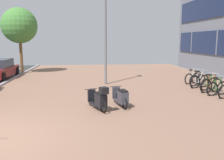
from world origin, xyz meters
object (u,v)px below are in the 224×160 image
(bicycle_rack_04, at_px, (208,84))
(bicycle_rack_03, at_px, (211,86))
(bicycle_rack_05, at_px, (200,81))
(bicycle_rack_02, at_px, (217,88))
(bicycle_rack_07, at_px, (192,78))
(bicycle_rack_06, at_px, (197,80))
(lamp_post, at_px, (105,30))
(scooter_near, at_px, (121,97))
(street_tree, at_px, (19,26))
(scooter_mid, at_px, (99,99))

(bicycle_rack_04, bearing_deg, bicycle_rack_03, -105.79)
(bicycle_rack_04, distance_m, bicycle_rack_05, 0.66)
(bicycle_rack_02, bearing_deg, bicycle_rack_07, 86.95)
(bicycle_rack_06, xyz_separation_m, lamp_post, (-5.32, 1.02, 2.86))
(bicycle_rack_03, distance_m, lamp_post, 6.57)
(bicycle_rack_07, xyz_separation_m, lamp_post, (-5.29, 0.39, 2.86))
(bicycle_rack_03, relative_size, scooter_near, 0.87)
(bicycle_rack_04, height_order, bicycle_rack_06, bicycle_rack_06)
(bicycle_rack_07, bearing_deg, bicycle_rack_03, -93.01)
(bicycle_rack_04, distance_m, bicycle_rack_06, 1.27)
(bicycle_rack_07, bearing_deg, scooter_near, -137.36)
(bicycle_rack_06, xyz_separation_m, street_tree, (-11.63, 6.65, 3.42))
(bicycle_rack_02, height_order, bicycle_rack_07, bicycle_rack_02)
(bicycle_rack_03, height_order, street_tree, street_tree)
(bicycle_rack_02, xyz_separation_m, bicycle_rack_07, (0.17, 3.17, -0.01))
(bicycle_rack_05, bearing_deg, scooter_near, -145.35)
(bicycle_rack_04, height_order, bicycle_rack_07, bicycle_rack_07)
(scooter_mid, bearing_deg, street_tree, 116.76)
(scooter_near, height_order, lamp_post, lamp_post)
(lamp_post, bearing_deg, bicycle_rack_05, -17.87)
(bicycle_rack_07, height_order, street_tree, street_tree)
(bicycle_rack_05, xyz_separation_m, street_tree, (-11.45, 7.29, 3.40))
(bicycle_rack_03, relative_size, lamp_post, 0.24)
(bicycle_rack_07, relative_size, street_tree, 0.24)
(bicycle_rack_02, height_order, scooter_near, bicycle_rack_02)
(bicycle_rack_07, distance_m, scooter_near, 6.91)
(bicycle_rack_07, bearing_deg, bicycle_rack_06, -87.04)
(lamp_post, height_order, street_tree, lamp_post)
(bicycle_rack_07, bearing_deg, lamp_post, 175.79)
(bicycle_rack_02, xyz_separation_m, bicycle_rack_03, (0.04, 0.63, 0.02))
(scooter_mid, height_order, street_tree, street_tree)
(scooter_mid, bearing_deg, bicycle_rack_04, 28.09)
(bicycle_rack_06, bearing_deg, scooter_near, -141.66)
(bicycle_rack_02, relative_size, lamp_post, 0.23)
(bicycle_rack_04, bearing_deg, scooter_mid, -151.91)
(bicycle_rack_05, xyz_separation_m, scooter_near, (-4.93, -3.41, 0.02))
(bicycle_rack_02, distance_m, bicycle_rack_03, 0.64)
(bicycle_rack_02, relative_size, bicycle_rack_05, 0.94)
(scooter_near, bearing_deg, bicycle_rack_03, 23.40)
(bicycle_rack_07, distance_m, street_tree, 13.51)
(bicycle_rack_02, relative_size, street_tree, 0.25)
(bicycle_rack_02, xyz_separation_m, street_tree, (-11.43, 9.19, 3.41))
(bicycle_rack_05, xyz_separation_m, bicycle_rack_06, (0.18, 0.63, -0.02))
(bicycle_rack_05, distance_m, street_tree, 13.99)
(bicycle_rack_05, bearing_deg, scooter_mid, -146.57)
(bicycle_rack_02, height_order, bicycle_rack_06, bicycle_rack_02)
(bicycle_rack_03, distance_m, scooter_mid, 6.40)
(bicycle_rack_02, height_order, street_tree, street_tree)
(bicycle_rack_03, bearing_deg, scooter_near, -156.60)
(bicycle_rack_03, xyz_separation_m, lamp_post, (-5.16, 2.93, 2.84))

